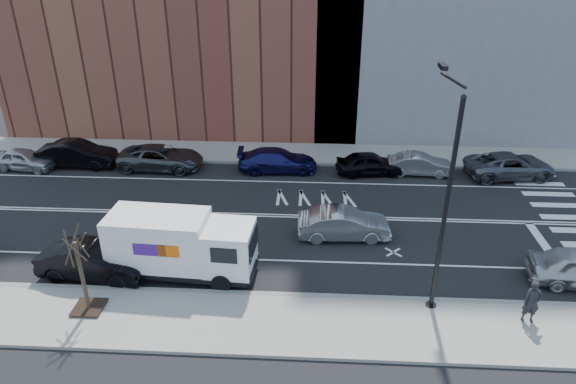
# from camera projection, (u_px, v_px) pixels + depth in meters

# --- Properties ---
(ground) EXTENTS (120.00, 120.00, 0.00)m
(ground) POSITION_uv_depth(u_px,v_px,m) (276.00, 216.00, 28.17)
(ground) COLOR black
(ground) RESTS_ON ground
(sidewalk_near) EXTENTS (44.00, 3.60, 0.15)m
(sidewalk_near) POSITION_uv_depth(u_px,v_px,m) (258.00, 323.00, 20.29)
(sidewalk_near) COLOR gray
(sidewalk_near) RESTS_ON ground
(sidewalk_far) EXTENTS (44.00, 3.60, 0.15)m
(sidewalk_far) POSITION_uv_depth(u_px,v_px,m) (285.00, 153.00, 35.98)
(sidewalk_far) COLOR gray
(sidewalk_far) RESTS_ON ground
(curb_near) EXTENTS (44.00, 0.25, 0.17)m
(curb_near) POSITION_uv_depth(u_px,v_px,m) (263.00, 294.00, 21.89)
(curb_near) COLOR gray
(curb_near) RESTS_ON ground
(curb_far) EXTENTS (44.00, 0.25, 0.17)m
(curb_far) POSITION_uv_depth(u_px,v_px,m) (284.00, 163.00, 34.37)
(curb_far) COLOR gray
(curb_far) RESTS_ON ground
(crosswalk) EXTENTS (3.00, 14.00, 0.01)m
(crosswalk) POSITION_uv_depth(u_px,v_px,m) (574.00, 224.00, 27.37)
(crosswalk) COLOR white
(crosswalk) RESTS_ON ground
(road_markings) EXTENTS (40.00, 8.60, 0.01)m
(road_markings) POSITION_uv_depth(u_px,v_px,m) (276.00, 216.00, 28.16)
(road_markings) COLOR white
(road_markings) RESTS_ON ground
(streetlight) EXTENTS (0.44, 4.02, 9.34)m
(streetlight) POSITION_uv_depth(u_px,v_px,m) (445.00, 193.00, 19.37)
(streetlight) COLOR black
(streetlight) RESTS_ON ground
(street_tree) EXTENTS (1.20, 1.20, 3.75)m
(street_tree) POSITION_uv_depth(u_px,v_px,m) (84.00, 283.00, 20.38)
(street_tree) COLOR black
(street_tree) RESTS_ON ground
(fedex_van) EXTENTS (6.66, 2.66, 2.98)m
(fedex_van) POSITION_uv_depth(u_px,v_px,m) (180.00, 245.00, 22.66)
(fedex_van) COLOR black
(fedex_van) RESTS_ON ground
(far_parked_a) EXTENTS (4.22, 2.11, 1.38)m
(far_parked_a) POSITION_uv_depth(u_px,v_px,m) (25.00, 159.00, 33.47)
(far_parked_a) COLOR #AEAEB3
(far_parked_a) RESTS_ON ground
(far_parked_b) EXTENTS (5.12, 1.86, 1.68)m
(far_parked_b) POSITION_uv_depth(u_px,v_px,m) (77.00, 154.00, 33.84)
(far_parked_b) COLOR black
(far_parked_b) RESTS_ON ground
(far_parked_c) EXTENTS (5.58, 2.74, 1.53)m
(far_parked_c) POSITION_uv_depth(u_px,v_px,m) (161.00, 158.00, 33.51)
(far_parked_c) COLOR #44464A
(far_parked_c) RESTS_ON ground
(far_parked_d) EXTENTS (5.20, 2.36, 1.48)m
(far_parked_d) POSITION_uv_depth(u_px,v_px,m) (277.00, 160.00, 33.17)
(far_parked_d) COLOR navy
(far_parked_d) RESTS_ON ground
(far_parked_e) EXTENTS (4.48, 2.27, 1.46)m
(far_parked_e) POSITION_uv_depth(u_px,v_px,m) (370.00, 163.00, 32.74)
(far_parked_e) COLOR black
(far_parked_e) RESTS_ON ground
(far_parked_f) EXTENTS (4.16, 1.61, 1.35)m
(far_parked_f) POSITION_uv_depth(u_px,v_px,m) (420.00, 164.00, 32.74)
(far_parked_f) COLOR #9A9A9E
(far_parked_f) RESTS_ON ground
(far_parked_g) EXTENTS (5.79, 3.23, 1.53)m
(far_parked_g) POSITION_uv_depth(u_px,v_px,m) (510.00, 166.00, 32.35)
(far_parked_g) COLOR #56585F
(far_parked_g) RESTS_ON ground
(driving_sedan) EXTENTS (4.72, 1.88, 1.53)m
(driving_sedan) POSITION_uv_depth(u_px,v_px,m) (344.00, 224.00, 25.85)
(driving_sedan) COLOR #9E9FA3
(driving_sedan) RESTS_ON ground
(near_parked_rear_a) EXTENTS (5.01, 2.17, 1.60)m
(near_parked_rear_a) POSITION_uv_depth(u_px,v_px,m) (93.00, 261.00, 22.84)
(near_parked_rear_a) COLOR black
(near_parked_rear_a) RESTS_ON ground
(pedestrian) EXTENTS (0.68, 0.45, 1.87)m
(pedestrian) POSITION_uv_depth(u_px,v_px,m) (532.00, 302.00, 19.89)
(pedestrian) COLOR black
(pedestrian) RESTS_ON sidewalk_near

